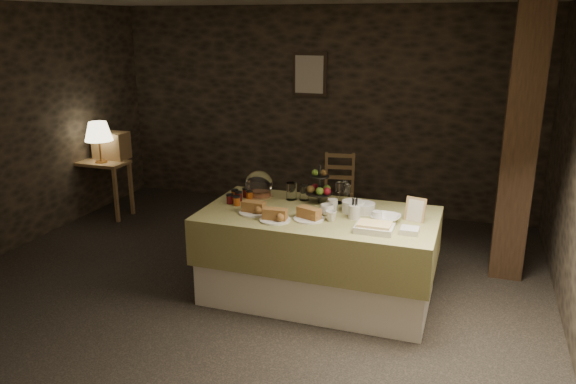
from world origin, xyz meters
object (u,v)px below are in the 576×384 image
(wine_rack, at_px, (111,145))
(chair, at_px, (339,191))
(console_table, at_px, (101,171))
(fruit_stand, at_px, (320,189))
(buffet_table, at_px, (318,249))
(table_lamp, at_px, (98,132))
(timber_column, at_px, (520,145))

(wine_rack, distance_m, chair, 2.95)
(console_table, distance_m, fruit_stand, 3.31)
(buffet_table, bearing_deg, fruit_stand, 104.65)
(console_table, bearing_deg, fruit_stand, -17.76)
(console_table, xyz_separation_m, chair, (2.88, 0.82, -0.22))
(table_lamp, xyz_separation_m, timber_column, (4.77, -0.15, 0.20))
(buffet_table, relative_size, chair, 3.10)
(table_lamp, distance_m, timber_column, 4.78)
(wine_rack, bearing_deg, console_table, -105.52)
(wine_rack, relative_size, timber_column, 0.16)
(chair, height_order, fruit_stand, fruit_stand)
(table_lamp, xyz_separation_m, fruit_stand, (3.08, -0.95, -0.16))
(timber_column, bearing_deg, fruit_stand, -154.53)
(fruit_stand, bearing_deg, timber_column, 25.47)
(console_table, distance_m, wine_rack, 0.35)
(chair, bearing_deg, console_table, -174.28)
(console_table, xyz_separation_m, fruit_stand, (3.13, -1.00, 0.35))
(buffet_table, bearing_deg, chair, 98.71)
(table_lamp, xyz_separation_m, chair, (2.83, 0.87, -0.73))
(buffet_table, distance_m, console_table, 3.45)
(console_table, bearing_deg, buffet_table, -21.71)
(chair, bearing_deg, wine_rack, -177.43)
(console_table, xyz_separation_m, wine_rack, (0.05, 0.18, 0.30))
(wine_rack, relative_size, chair, 0.64)
(buffet_table, height_order, fruit_stand, fruit_stand)
(buffet_table, bearing_deg, table_lamp, 158.76)
(buffet_table, distance_m, timber_column, 2.11)
(buffet_table, height_order, wine_rack, wine_rack)
(table_lamp, height_order, fruit_stand, table_lamp)
(table_lamp, relative_size, wine_rack, 1.21)
(wine_rack, distance_m, timber_column, 4.80)
(console_table, height_order, fruit_stand, fruit_stand)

